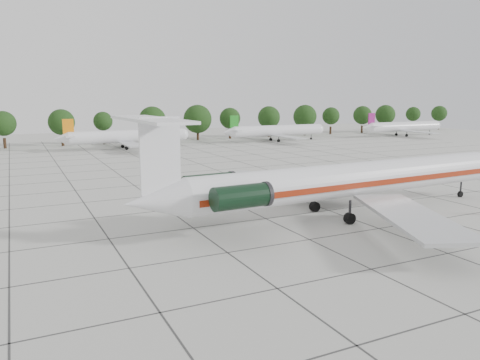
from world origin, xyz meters
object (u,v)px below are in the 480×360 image
at_px(bg_airliner_c, 127,137).
at_px(bg_airliner_d, 277,131).
at_px(main_airliner, 337,181).
at_px(bg_airliner_e, 404,127).

bearing_deg(bg_airliner_c, bg_airliner_d, 0.73).
bearing_deg(bg_airliner_c, main_airliner, -85.74).
xyz_separation_m(main_airliner, bg_airliner_d, (36.27, 74.10, -0.94)).
height_order(bg_airliner_c, bg_airliner_e, same).
bearing_deg(bg_airliner_e, bg_airliner_c, 178.65).
bearing_deg(main_airliner, bg_airliner_c, 91.58).
relative_size(main_airliner, bg_airliner_c, 1.65).
distance_m(bg_airliner_d, bg_airliner_e, 44.66).
distance_m(main_airliner, bg_airliner_e, 107.95).
distance_m(main_airliner, bg_airliner_c, 73.77).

